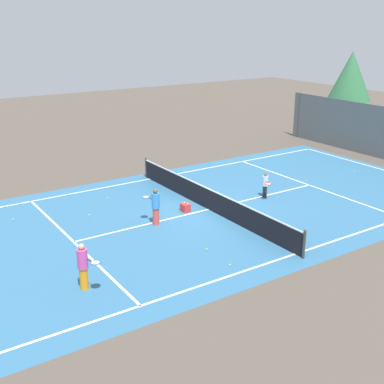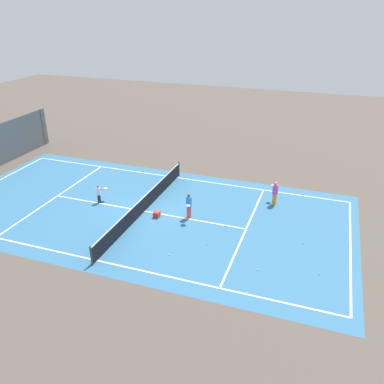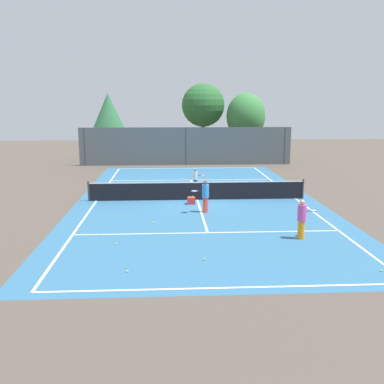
% 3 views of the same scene
% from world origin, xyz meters
% --- Properties ---
extents(ground_plane, '(80.00, 80.00, 0.00)m').
position_xyz_m(ground_plane, '(0.00, 0.00, 0.00)').
color(ground_plane, brown).
extents(court_surface, '(13.00, 25.00, 0.01)m').
position_xyz_m(court_surface, '(0.00, 0.00, 0.00)').
color(court_surface, teal).
rests_on(court_surface, ground_plane).
extents(tennis_net, '(11.90, 0.10, 1.10)m').
position_xyz_m(tennis_net, '(0.00, 0.00, 0.51)').
color(tennis_net, '#333833').
rests_on(tennis_net, ground_plane).
extents(tree_0, '(3.10, 3.10, 6.08)m').
position_xyz_m(tree_0, '(-6.85, 17.17, 4.32)').
color(tree_0, brown).
rests_on(tree_0, ground_plane).
extents(player_0, '(0.83, 0.59, 1.21)m').
position_xyz_m(player_0, '(0.13, 3.24, 0.63)').
color(player_0, '#232328').
rests_on(player_0, ground_plane).
extents(player_1, '(0.92, 0.52, 1.58)m').
position_xyz_m(player_1, '(0.19, -2.86, 0.82)').
color(player_1, '#E54C3F').
rests_on(player_1, ground_plane).
extents(player_2, '(0.91, 0.60, 1.58)m').
position_xyz_m(player_2, '(3.61, -7.40, 0.81)').
color(player_2, orange).
rests_on(player_2, ground_plane).
extents(ball_crate, '(0.40, 0.34, 0.43)m').
position_xyz_m(ball_crate, '(-0.38, -1.01, 0.18)').
color(ball_crate, red).
rests_on(ball_crate, ground_plane).
extents(tennis_ball_2, '(0.07, 0.07, 0.07)m').
position_xyz_m(tennis_ball_2, '(4.90, -2.55, 0.03)').
color(tennis_ball_2, '#CCE533').
rests_on(tennis_ball_2, ground_plane).
extents(tennis_ball_3, '(0.07, 0.07, 0.07)m').
position_xyz_m(tennis_ball_3, '(-2.27, -4.83, 0.03)').
color(tennis_ball_3, '#CCE533').
rests_on(tennis_ball_3, ground_plane).
extents(tennis_ball_4, '(0.07, 0.07, 0.07)m').
position_xyz_m(tennis_ball_4, '(-0.34, 10.32, 0.03)').
color(tennis_ball_4, '#CCE533').
rests_on(tennis_ball_4, ground_plane).
extents(tennis_ball_5, '(0.07, 0.07, 0.07)m').
position_xyz_m(tennis_ball_5, '(-3.88, -3.22, 0.03)').
color(tennis_ball_5, '#CCE533').
rests_on(tennis_ball_5, ground_plane).
extents(tennis_ball_6, '(0.07, 0.07, 0.07)m').
position_xyz_m(tennis_ball_6, '(-3.61, -7.75, 0.03)').
color(tennis_ball_6, '#CCE533').
rests_on(tennis_ball_6, ground_plane).
extents(tennis_ball_7, '(0.07, 0.07, 0.07)m').
position_xyz_m(tennis_ball_7, '(3.44, -2.52, 0.03)').
color(tennis_ball_7, '#CCE533').
rests_on(tennis_ball_7, ground_plane).
extents(tennis_ball_8, '(0.07, 0.07, 0.07)m').
position_xyz_m(tennis_ball_8, '(-0.56, 6.78, 0.03)').
color(tennis_ball_8, '#CCE533').
rests_on(tennis_ball_8, ground_plane).
extents(tennis_ball_10, '(0.07, 0.07, 0.07)m').
position_xyz_m(tennis_ball_10, '(0.50, 6.37, 0.03)').
color(tennis_ball_10, '#CCE533').
rests_on(tennis_ball_10, ground_plane).
extents(tennis_ball_11, '(0.07, 0.07, 0.07)m').
position_xyz_m(tennis_ball_11, '(-5.42, -7.63, 0.03)').
color(tennis_ball_11, '#CCE533').
rests_on(tennis_ball_11, ground_plane).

